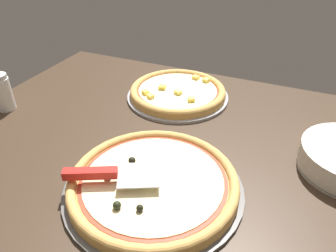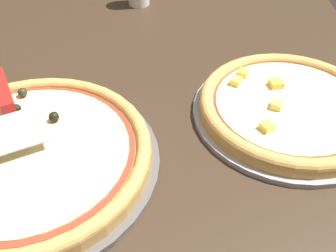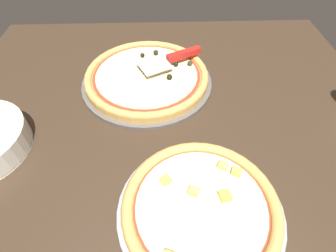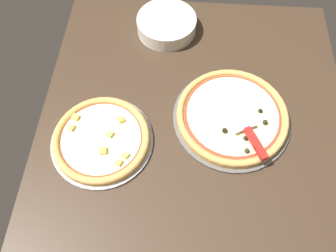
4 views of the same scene
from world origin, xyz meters
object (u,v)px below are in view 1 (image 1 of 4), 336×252
object	(u,v)px
pizza_front	(153,182)
parmesan_shaker	(2,92)
serving_spatula	(103,174)
pizza_back	(178,91)

from	to	relation	value
pizza_front	parmesan_shaker	bearing A→B (deg)	166.21
pizza_front	serving_spatula	world-z (taller)	serving_spatula
pizza_back	serving_spatula	distance (cm)	49.42
pizza_back	serving_spatula	xyz separation A→B (cm)	(2.29, -49.24, 3.59)
pizza_front	pizza_back	xyz separation A→B (cm)	(-11.89, 44.00, -0.25)
pizza_front	pizza_back	bearing A→B (deg)	105.12
parmesan_shaker	serving_spatula	bearing A→B (deg)	-21.60
pizza_front	parmesan_shaker	xyz separation A→B (cm)	(-60.12, 14.76, 3.28)
pizza_back	parmesan_shaker	xyz separation A→B (cm)	(-48.23, -29.24, 3.53)
serving_spatula	parmesan_shaker	bearing A→B (deg)	158.40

